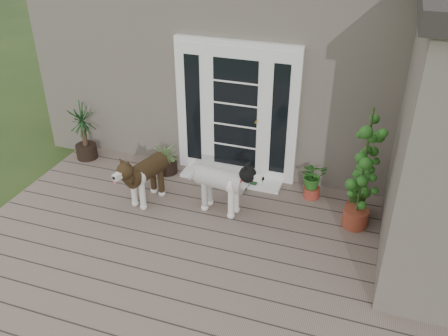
% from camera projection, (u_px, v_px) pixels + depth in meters
% --- Properties ---
extents(deck, '(6.20, 4.60, 0.12)m').
position_uv_depth(deck, '(196.00, 266.00, 5.91)').
color(deck, '#6B5B4C').
rests_on(deck, ground).
extents(house_main, '(7.40, 4.00, 3.10)m').
position_uv_depth(house_main, '(281.00, 52.00, 8.64)').
color(house_main, '#665E54').
rests_on(house_main, ground).
extents(door_unit, '(1.90, 0.14, 2.15)m').
position_uv_depth(door_unit, '(236.00, 112.00, 7.19)').
color(door_unit, white).
rests_on(door_unit, deck).
extents(door_step, '(1.60, 0.40, 0.05)m').
position_uv_depth(door_step, '(231.00, 178.00, 7.56)').
color(door_step, white).
rests_on(door_step, deck).
extents(brindle_dog, '(0.60, 0.97, 0.75)m').
position_uv_depth(brindle_dog, '(147.00, 178.00, 6.87)').
color(brindle_dog, '#3A2815').
rests_on(brindle_dog, deck).
extents(white_dog, '(0.96, 0.51, 0.76)m').
position_uv_depth(white_dog, '(221.00, 188.00, 6.64)').
color(white_dog, white).
rests_on(white_dog, deck).
extents(spider_plant, '(0.71, 0.71, 0.58)m').
position_uv_depth(spider_plant, '(167.00, 156.00, 7.62)').
color(spider_plant, '#A8BD74').
rests_on(spider_plant, deck).
extents(yucca, '(0.87, 0.87, 0.96)m').
position_uv_depth(yucca, '(84.00, 132.00, 7.95)').
color(yucca, black).
rests_on(yucca, deck).
extents(herb_a, '(0.51, 0.51, 0.49)m').
position_uv_depth(herb_a, '(312.00, 183.00, 7.02)').
color(herb_a, '#18551B').
rests_on(herb_a, deck).
extents(herb_b, '(0.49, 0.49, 0.57)m').
position_uv_depth(herb_b, '(357.00, 197.00, 6.62)').
color(herb_b, '#23611B').
rests_on(herb_b, deck).
extents(herb_c, '(0.39, 0.39, 0.59)m').
position_uv_depth(herb_c, '(402.00, 199.00, 6.56)').
color(herb_c, '#195819').
rests_on(herb_c, deck).
extents(sapling, '(0.62, 0.62, 1.80)m').
position_uv_depth(sapling, '(364.00, 168.00, 6.08)').
color(sapling, '#195A1E').
rests_on(sapling, deck).
extents(clog_left, '(0.17, 0.31, 0.09)m').
position_uv_depth(clog_left, '(255.00, 181.00, 7.44)').
color(clog_left, '#163819').
rests_on(clog_left, deck).
extents(clog_right, '(0.25, 0.37, 0.10)m').
position_uv_depth(clog_right, '(241.00, 187.00, 7.26)').
color(clog_right, black).
rests_on(clog_right, deck).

